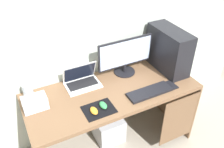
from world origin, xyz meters
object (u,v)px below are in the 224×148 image
(keyboard, at_px, (150,92))
(mouse_right, at_px, (94,111))
(projector, at_px, (35,103))
(subwoofer, at_px, (108,128))
(pc_tower, at_px, (168,50))
(monitor, at_px, (125,56))
(cell_phone, at_px, (171,85))
(speaker, at_px, (28,91))
(mouse_left, at_px, (103,105))
(laptop, at_px, (82,80))

(keyboard, height_order, mouse_right, mouse_right)
(projector, height_order, subwoofer, projector)
(pc_tower, distance_m, monitor, 0.44)
(pc_tower, height_order, monitor, pc_tower)
(keyboard, relative_size, cell_phone, 3.23)
(pc_tower, bearing_deg, keyboard, -145.32)
(projector, xyz_separation_m, cell_phone, (1.20, -0.27, -0.05))
(pc_tower, relative_size, projector, 2.45)
(speaker, distance_m, projector, 0.16)
(speaker, xyz_separation_m, projector, (0.02, -0.16, -0.02))
(mouse_left, bearing_deg, subwoofer, 57.18)
(projector, height_order, keyboard, projector)
(monitor, height_order, projector, monitor)
(mouse_left, height_order, mouse_right, same)
(cell_phone, bearing_deg, pc_tower, 63.15)
(keyboard, bearing_deg, projector, 164.13)
(laptop, bearing_deg, keyboard, -38.80)
(monitor, relative_size, mouse_left, 5.95)
(laptop, relative_size, mouse_left, 3.32)
(mouse_left, bearing_deg, cell_phone, -1.71)
(monitor, xyz_separation_m, mouse_right, (-0.51, -0.39, -0.17))
(speaker, distance_m, mouse_right, 0.61)
(pc_tower, xyz_separation_m, keyboard, (-0.38, -0.26, -0.20))
(monitor, xyz_separation_m, laptop, (-0.46, 0.01, -0.15))
(pc_tower, xyz_separation_m, subwoofer, (-0.67, 0.02, -0.81))
(mouse_right, bearing_deg, keyboard, 0.52)
(pc_tower, height_order, speaker, pc_tower)
(cell_phone, xyz_separation_m, subwoofer, (-0.53, 0.28, -0.60))
(pc_tower, relative_size, speaker, 3.45)
(laptop, height_order, subwoofer, laptop)
(pc_tower, bearing_deg, subwoofer, 178.63)
(laptop, relative_size, projector, 1.59)
(laptop, relative_size, subwoofer, 1.11)
(speaker, xyz_separation_m, mouse_right, (0.43, -0.44, -0.05))
(monitor, bearing_deg, subwoofer, -157.01)
(speaker, bearing_deg, monitor, -2.94)
(pc_tower, distance_m, cell_phone, 0.36)
(speaker, bearing_deg, projector, -82.87)
(laptop, height_order, projector, laptop)
(speaker, bearing_deg, mouse_right, -45.47)
(monitor, xyz_separation_m, projector, (-0.92, -0.11, -0.14))
(pc_tower, bearing_deg, speaker, 172.95)
(cell_phone, relative_size, subwoofer, 0.45)
(speaker, bearing_deg, mouse_left, -38.13)
(speaker, xyz_separation_m, subwoofer, (0.69, -0.15, -0.66))
(laptop, height_order, mouse_right, laptop)
(laptop, xyz_separation_m, cell_phone, (0.74, -0.40, -0.04))
(speaker, relative_size, keyboard, 0.34)
(laptop, distance_m, subwoofer, 0.68)
(cell_phone, bearing_deg, monitor, 126.73)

